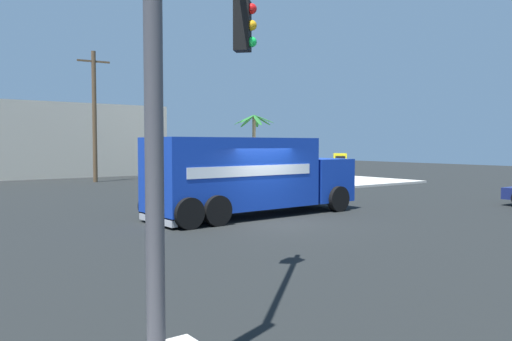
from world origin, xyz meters
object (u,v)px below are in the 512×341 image
(vending_machine_red, at_px, (340,166))
(delivery_truck, at_px, (249,175))
(traffic_light_primary, at_px, (199,47))
(palm_tree_far, at_px, (254,133))
(utility_pole, at_px, (94,115))

(vending_machine_red, bearing_deg, delivery_truck, -146.39)
(traffic_light_primary, bearing_deg, vending_machine_red, 40.45)
(delivery_truck, relative_size, traffic_light_primary, 1.46)
(delivery_truck, height_order, palm_tree_far, palm_tree_far)
(vending_machine_red, bearing_deg, utility_pole, 145.37)
(delivery_truck, relative_size, utility_pole, 0.92)
(delivery_truck, xyz_separation_m, vending_machine_red, (15.10, 10.04, -0.43))
(traffic_light_primary, bearing_deg, palm_tree_far, 52.48)
(delivery_truck, distance_m, vending_machine_red, 18.14)
(utility_pole, bearing_deg, traffic_light_primary, -106.11)
(delivery_truck, bearing_deg, traffic_light_primary, -128.87)
(palm_tree_far, bearing_deg, vending_machine_red, -64.74)
(delivery_truck, height_order, utility_pole, utility_pole)
(delivery_truck, bearing_deg, utility_pole, 87.05)
(delivery_truck, xyz_separation_m, utility_pole, (1.02, 19.76, 3.15))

